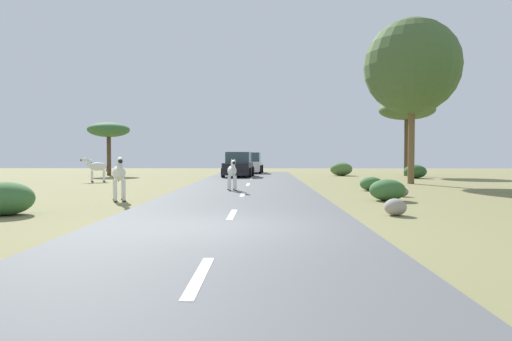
{
  "coord_description": "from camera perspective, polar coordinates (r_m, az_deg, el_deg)",
  "views": [
    {
      "loc": [
        0.99,
        -9.69,
        1.57
      ],
      "look_at": [
        0.6,
        13.81,
        0.78
      ],
      "focal_mm": 32.24,
      "sensor_mm": 36.0,
      "label": 1
    }
  ],
  "objects": [
    {
      "name": "bush_4",
      "position": [
        32.93,
        19.14,
        -0.12
      ],
      "size": [
        1.52,
        1.37,
        0.91
      ],
      "primitive_type": "ellipsoid",
      "color": "#2D5628",
      "rests_on": "ground_plane"
    },
    {
      "name": "bush_0",
      "position": [
        20.9,
        14.12,
        -1.61
      ],
      "size": [
        1.01,
        0.91,
        0.61
      ],
      "primitive_type": "ellipsoid",
      "color": "#386633",
      "rests_on": "ground_plane"
    },
    {
      "name": "zebra_1",
      "position": [
        28.45,
        -19.2,
        0.42
      ],
      "size": [
        1.55,
        0.6,
        1.47
      ],
      "rotation": [
        0.0,
        0.0,
        1.77
      ],
      "color": "silver",
      "rests_on": "ground_plane"
    },
    {
      "name": "tree_1",
      "position": [
        36.77,
        18.22,
        7.04
      ],
      "size": [
        4.16,
        4.16,
        5.7
      ],
      "color": "#4C3823",
      "rests_on": "ground_plane"
    },
    {
      "name": "road",
      "position": [
        9.85,
        -3.77,
        -7.11
      ],
      "size": [
        6.0,
        64.0,
        0.05
      ],
      "primitive_type": "cube",
      "color": "#56595B",
      "rests_on": "ground_plane"
    },
    {
      "name": "rock_1",
      "position": [
        12.49,
        16.91,
        -4.36
      ],
      "size": [
        0.57,
        0.59,
        0.44
      ],
      "primitive_type": "ellipsoid",
      "color": "gray",
      "rests_on": "ground_plane"
    },
    {
      "name": "zebra_0",
      "position": [
        19.63,
        -2.98,
        -0.11
      ],
      "size": [
        0.53,
        1.46,
        1.38
      ],
      "rotation": [
        0.0,
        0.0,
        3.3
      ],
      "color": "silver",
      "rests_on": "road"
    },
    {
      "name": "lane_markings",
      "position": [
        8.86,
        -4.31,
        -7.94
      ],
      "size": [
        0.16,
        56.0,
        0.01
      ],
      "color": "silver",
      "rests_on": "road"
    },
    {
      "name": "rock_2",
      "position": [
        18.22,
        17.61,
        -2.55
      ],
      "size": [
        0.52,
        0.39,
        0.36
      ],
      "primitive_type": "ellipsoid",
      "color": "gray",
      "rests_on": "ground_plane"
    },
    {
      "name": "tree_3",
      "position": [
        37.33,
        -17.81,
        4.75
      ],
      "size": [
        3.19,
        3.19,
        4.08
      ],
      "color": "#4C3823",
      "rests_on": "ground_plane"
    },
    {
      "name": "bush_2",
      "position": [
        16.44,
        15.99,
        -2.34
      ],
      "size": [
        1.23,
        1.11,
        0.74
      ],
      "primitive_type": "ellipsoid",
      "color": "#386633",
      "rests_on": "ground_plane"
    },
    {
      "name": "bush_3",
      "position": [
        35.68,
        10.53,
        0.18
      ],
      "size": [
        1.68,
        1.51,
        1.01
      ],
      "primitive_type": "ellipsoid",
      "color": "#4C7038",
      "rests_on": "ground_plane"
    },
    {
      "name": "tree_4",
      "position": [
        26.98,
        18.8,
        12.07
      ],
      "size": [
        5.17,
        5.17,
        8.98
      ],
      "color": "brown",
      "rests_on": "ground_plane"
    },
    {
      "name": "car_1",
      "position": [
        39.05,
        -0.69,
        0.86
      ],
      "size": [
        2.18,
        4.42,
        1.74
      ],
      "rotation": [
        0.0,
        0.0,
        -0.05
      ],
      "color": "white",
      "rests_on": "road"
    },
    {
      "name": "zebra_2",
      "position": [
        16.23,
        -16.62,
        -0.38
      ],
      "size": [
        0.84,
        1.6,
        1.58
      ],
      "rotation": [
        0.0,
        0.0,
        3.49
      ],
      "color": "silver",
      "rests_on": "ground_plane"
    },
    {
      "name": "bush_1",
      "position": [
        13.69,
        -28.64,
        -3.07
      ],
      "size": [
        1.45,
        1.3,
        0.87
      ],
      "primitive_type": "ellipsoid",
      "color": "#386633",
      "rests_on": "ground_plane"
    },
    {
      "name": "car_0",
      "position": [
        32.46,
        -2.19,
        0.65
      ],
      "size": [
        2.18,
        4.42,
        1.74
      ],
      "rotation": [
        0.0,
        0.0,
        3.09
      ],
      "color": "black",
      "rests_on": "road"
    },
    {
      "name": "ground_plane",
      "position": [
        9.87,
        -4.86,
        -7.24
      ],
      "size": [
        90.0,
        90.0,
        0.0
      ],
      "primitive_type": "plane",
      "color": "olive"
    }
  ]
}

